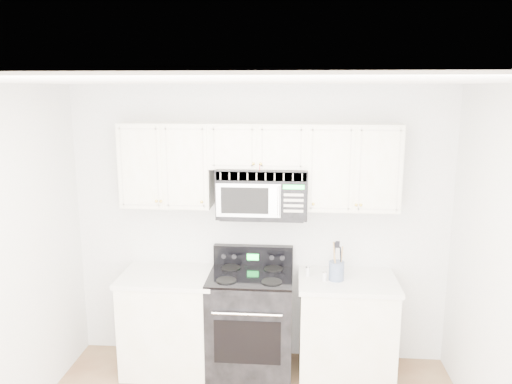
# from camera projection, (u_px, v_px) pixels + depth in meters

# --- Properties ---
(room) EXTENTS (3.51, 3.51, 2.61)m
(room) POSITION_uv_depth(u_px,v_px,m) (238.00, 305.00, 2.97)
(room) COLOR #8E7750
(room) RESTS_ON ground
(base_cabinet_left) EXTENTS (0.86, 0.65, 0.92)m
(base_cabinet_left) POSITION_uv_depth(u_px,v_px,m) (171.00, 324.00, 4.62)
(base_cabinet_left) COLOR white
(base_cabinet_left) RESTS_ON ground
(base_cabinet_right) EXTENTS (0.86, 0.65, 0.92)m
(base_cabinet_right) POSITION_uv_depth(u_px,v_px,m) (346.00, 331.00, 4.49)
(base_cabinet_right) COLOR white
(base_cabinet_right) RESTS_ON ground
(range) EXTENTS (0.75, 0.68, 1.12)m
(range) POSITION_uv_depth(u_px,v_px,m) (251.00, 321.00, 4.54)
(range) COLOR black
(range) RESTS_ON ground
(upper_cabinets) EXTENTS (2.44, 0.37, 0.75)m
(upper_cabinets) POSITION_uv_depth(u_px,v_px,m) (259.00, 161.00, 4.39)
(upper_cabinets) COLOR white
(upper_cabinets) RESTS_ON ground
(microwave) EXTENTS (0.79, 0.44, 0.44)m
(microwave) POSITION_uv_depth(u_px,v_px,m) (262.00, 192.00, 4.40)
(microwave) COLOR black
(microwave) RESTS_ON ground
(utensil_crock) EXTENTS (0.13, 0.13, 0.35)m
(utensil_crock) POSITION_uv_depth(u_px,v_px,m) (336.00, 270.00, 4.35)
(utensil_crock) COLOR #434F70
(utensil_crock) RESTS_ON base_cabinet_right
(shaker_salt) EXTENTS (0.04, 0.04, 0.10)m
(shaker_salt) POSITION_uv_depth(u_px,v_px,m) (308.00, 271.00, 4.44)
(shaker_salt) COLOR silver
(shaker_salt) RESTS_ON base_cabinet_right
(shaker_pepper) EXTENTS (0.04, 0.04, 0.09)m
(shaker_pepper) POSITION_uv_depth(u_px,v_px,m) (324.00, 276.00, 4.33)
(shaker_pepper) COLOR silver
(shaker_pepper) RESTS_ON base_cabinet_right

